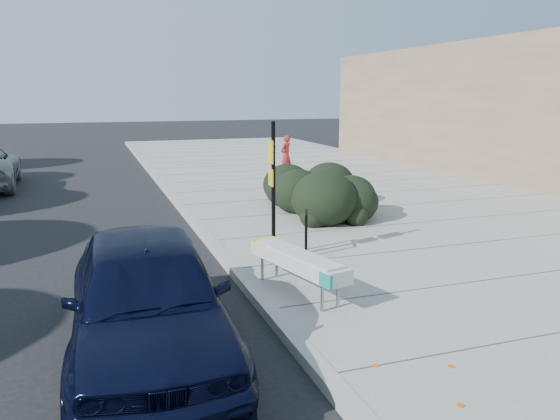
{
  "coord_description": "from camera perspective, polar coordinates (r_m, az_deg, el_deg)",
  "views": [
    {
      "loc": [
        -2.34,
        -7.06,
        3.21
      ],
      "look_at": [
        1.08,
        2.71,
        1.0
      ],
      "focal_mm": 35.0,
      "sensor_mm": 36.0,
      "label": 1
    }
  ],
  "objects": [
    {
      "name": "sign_post",
      "position": [
        9.98,
        -0.78,
        2.86
      ],
      "size": [
        0.1,
        0.3,
        2.58
      ],
      "rotation": [
        0.0,
        0.0,
        -0.05
      ],
      "color": "black",
      "rests_on": "sidewalk_near"
    },
    {
      "name": "bench",
      "position": [
        8.51,
        1.84,
        -5.34
      ],
      "size": [
        0.94,
        2.21,
        0.65
      ],
      "rotation": [
        0.0,
        0.0,
        0.24
      ],
      "color": "gray",
      "rests_on": "sidewalk_near"
    },
    {
      "name": "hedge",
      "position": [
        14.53,
        4.18,
        2.71
      ],
      "size": [
        2.63,
        4.09,
        1.42
      ],
      "primitive_type": "ellipsoid",
      "rotation": [
        0.0,
        0.0,
        0.21
      ],
      "color": "black",
      "rests_on": "sidewalk_near"
    },
    {
      "name": "curb_near",
      "position": [
        12.67,
        -8.05,
        -2.34
      ],
      "size": [
        0.22,
        50.0,
        0.17
      ],
      "primitive_type": "cube",
      "color": "#9E9E99",
      "rests_on": "ground"
    },
    {
      "name": "sedan_navy",
      "position": [
        6.92,
        -13.71,
        -8.78
      ],
      "size": [
        1.98,
        4.66,
        1.57
      ],
      "primitive_type": "imported",
      "rotation": [
        0.0,
        0.0,
        -0.03
      ],
      "color": "black",
      "rests_on": "ground"
    },
    {
      "name": "pedestrian",
      "position": [
        21.11,
        0.63,
        5.78
      ],
      "size": [
        0.66,
        0.62,
        1.51
      ],
      "primitive_type": "imported",
      "rotation": [
        0.0,
        0.0,
        3.8
      ],
      "color": "maroon",
      "rests_on": "sidewalk_near"
    },
    {
      "name": "sidewalk_near",
      "position": [
        14.77,
        13.76,
        -0.55
      ],
      "size": [
        11.2,
        50.0,
        0.15
      ],
      "primitive_type": "cube",
      "color": "gray",
      "rests_on": "ground"
    },
    {
      "name": "ground",
      "position": [
        8.1,
        -0.88,
        -11.29
      ],
      "size": [
        120.0,
        120.0,
        0.0
      ],
      "primitive_type": "plane",
      "color": "black",
      "rests_on": "ground"
    },
    {
      "name": "bike_rack",
      "position": [
        10.6,
        2.75,
        -1.91
      ],
      "size": [
        0.25,
        0.54,
        0.84
      ],
      "rotation": [
        0.0,
        0.0,
        -0.39
      ],
      "color": "black",
      "rests_on": "sidewalk_near"
    }
  ]
}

